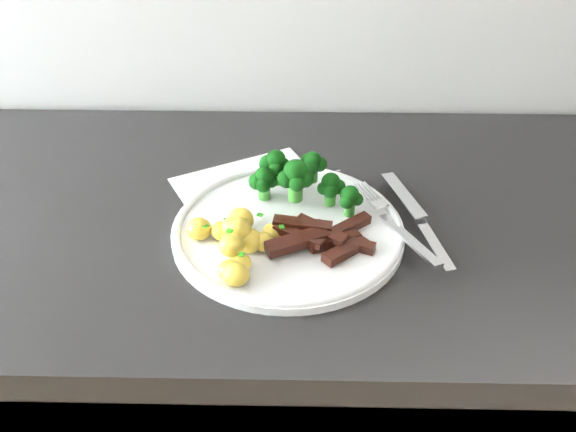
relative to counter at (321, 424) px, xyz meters
name	(u,v)px	position (x,y,z in m)	size (l,w,h in m)	color
counter	(321,424)	(0.00, 0.00, 0.00)	(2.28, 0.57, 0.86)	black
recipe_paper	(271,212)	(-0.08, 0.01, 0.43)	(0.30, 0.33, 0.00)	white
plate	(288,230)	(-0.06, -0.04, 0.44)	(0.29, 0.29, 0.02)	white
broccoli	(300,177)	(-0.04, 0.02, 0.48)	(0.15, 0.10, 0.07)	#2B691F
potatoes	(237,239)	(-0.12, -0.08, 0.46)	(0.12, 0.13, 0.04)	gold
beef_strips	(320,237)	(-0.02, -0.07, 0.45)	(0.14, 0.10, 0.03)	black
fork	(398,226)	(0.08, -0.04, 0.45)	(0.09, 0.18, 0.02)	silver
knife	(425,230)	(0.12, -0.04, 0.44)	(0.07, 0.21, 0.02)	silver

